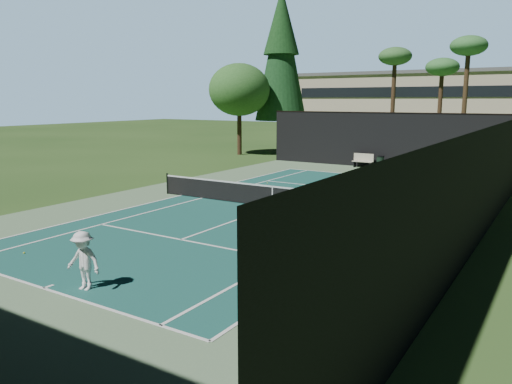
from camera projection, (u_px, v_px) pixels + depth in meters
ground at (272, 208)px, 22.96m from camera, size 160.00×160.00×0.00m
apron_slab at (272, 208)px, 22.96m from camera, size 18.00×32.00×0.01m
court_surface at (272, 207)px, 22.96m from camera, size 10.97×23.77×0.01m
court_lines at (272, 207)px, 22.96m from camera, size 11.07×23.87×0.01m
tennis_net at (272, 196)px, 22.86m from camera, size 12.90×0.10×1.10m
fence at (273, 164)px, 22.65m from camera, size 18.04×32.05×4.03m
player at (83, 261)px, 12.90m from camera, size 1.09×0.72×1.57m
tennis_ball_a at (24, 253)px, 16.04m from camera, size 0.07×0.07×0.07m
tennis_ball_b at (268, 199)px, 24.83m from camera, size 0.07×0.07×0.07m
tennis_ball_c at (364, 196)px, 25.52m from camera, size 0.08×0.08×0.08m
tennis_ball_d at (267, 183)px, 29.56m from camera, size 0.07×0.07×0.07m
park_bench at (363, 160)px, 36.50m from camera, size 1.50×0.45×1.02m
trash_bin at (380, 162)px, 35.78m from camera, size 0.56×0.56×0.95m
pine_tree at (281, 48)px, 45.82m from camera, size 4.80×4.80×15.00m
palm_a at (395, 61)px, 42.49m from camera, size 2.80×2.80×9.32m
palm_b at (442, 70)px, 42.47m from camera, size 2.80×2.80×8.42m
palm_c at (468, 51)px, 38.43m from camera, size 2.80×2.80×9.77m
decid_tree_c at (239, 90)px, 44.23m from camera, size 5.44×5.44×8.09m
campus_building at (464, 106)px, 60.45m from camera, size 40.50×12.50×8.30m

